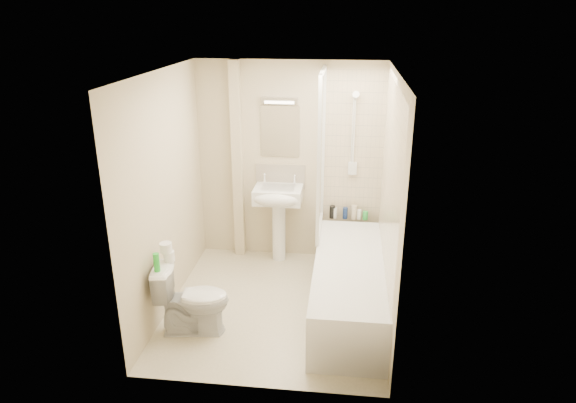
# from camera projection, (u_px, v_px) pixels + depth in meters

# --- Properties ---
(floor) EXTENTS (2.50, 2.50, 0.00)m
(floor) POSITION_uv_depth(u_px,v_px,m) (276.00, 306.00, 5.39)
(floor) COLOR beige
(floor) RESTS_ON ground
(wall_back) EXTENTS (2.20, 0.02, 2.40)m
(wall_back) POSITION_uv_depth(u_px,v_px,m) (289.00, 163.00, 6.13)
(wall_back) COLOR beige
(wall_back) RESTS_ON ground
(wall_left) EXTENTS (0.02, 2.50, 2.40)m
(wall_left) POSITION_uv_depth(u_px,v_px,m) (165.00, 194.00, 5.09)
(wall_left) COLOR beige
(wall_left) RESTS_ON ground
(wall_right) EXTENTS (0.02, 2.50, 2.40)m
(wall_right) POSITION_uv_depth(u_px,v_px,m) (390.00, 203.00, 4.85)
(wall_right) COLOR beige
(wall_right) RESTS_ON ground
(ceiling) EXTENTS (2.20, 2.50, 0.02)m
(ceiling) POSITION_uv_depth(u_px,v_px,m) (274.00, 72.00, 4.55)
(ceiling) COLOR white
(ceiling) RESTS_ON wall_back
(tile_back) EXTENTS (0.70, 0.01, 1.75)m
(tile_back) POSITION_uv_depth(u_px,v_px,m) (353.00, 147.00, 5.96)
(tile_back) COLOR beige
(tile_back) RESTS_ON wall_back
(tile_right) EXTENTS (0.01, 2.10, 1.75)m
(tile_right) POSITION_uv_depth(u_px,v_px,m) (390.00, 180.00, 4.79)
(tile_right) COLOR beige
(tile_right) RESTS_ON wall_right
(pipe_boxing) EXTENTS (0.12, 0.12, 2.40)m
(pipe_boxing) POSITION_uv_depth(u_px,v_px,m) (238.00, 162.00, 6.15)
(pipe_boxing) COLOR beige
(pipe_boxing) RESTS_ON ground
(splashback) EXTENTS (0.60, 0.02, 0.30)m
(splashback) POSITION_uv_depth(u_px,v_px,m) (280.00, 176.00, 6.20)
(splashback) COLOR beige
(splashback) RESTS_ON wall_back
(mirror) EXTENTS (0.46, 0.01, 0.60)m
(mirror) POSITION_uv_depth(u_px,v_px,m) (280.00, 132.00, 6.00)
(mirror) COLOR white
(mirror) RESTS_ON wall_back
(strip_light) EXTENTS (0.42, 0.07, 0.07)m
(strip_light) POSITION_uv_depth(u_px,v_px,m) (280.00, 100.00, 5.85)
(strip_light) COLOR silver
(strip_light) RESTS_ON wall_back
(bathtub) EXTENTS (0.70, 2.10, 0.55)m
(bathtub) POSITION_uv_depth(u_px,v_px,m) (349.00, 285.00, 5.23)
(bathtub) COLOR white
(bathtub) RESTS_ON ground
(shower_screen) EXTENTS (0.04, 0.92, 1.80)m
(shower_screen) POSITION_uv_depth(u_px,v_px,m) (321.00, 153.00, 5.58)
(shower_screen) COLOR white
(shower_screen) RESTS_ON bathtub
(shower_fixture) EXTENTS (0.10, 0.16, 0.99)m
(shower_fixture) POSITION_uv_depth(u_px,v_px,m) (354.00, 137.00, 5.88)
(shower_fixture) COLOR white
(shower_fixture) RESTS_ON wall_back
(pedestal_sink) EXTENTS (0.56, 0.51, 1.09)m
(pedestal_sink) POSITION_uv_depth(u_px,v_px,m) (278.00, 203.00, 6.08)
(pedestal_sink) COLOR white
(pedestal_sink) RESTS_ON ground
(bottle_black_a) EXTENTS (0.07, 0.07, 0.15)m
(bottle_black_a) POSITION_uv_depth(u_px,v_px,m) (332.00, 212.00, 6.19)
(bottle_black_a) COLOR black
(bottle_black_a) RESTS_ON bathtub
(bottle_white_a) EXTENTS (0.06, 0.06, 0.13)m
(bottle_white_a) POSITION_uv_depth(u_px,v_px,m) (335.00, 213.00, 6.20)
(bottle_white_a) COLOR silver
(bottle_white_a) RESTS_ON bathtub
(bottle_blue) EXTENTS (0.06, 0.06, 0.14)m
(bottle_blue) POSITION_uv_depth(u_px,v_px,m) (345.00, 213.00, 6.18)
(bottle_blue) COLOR navy
(bottle_blue) RESTS_ON bathtub
(bottle_cream) EXTENTS (0.07, 0.07, 0.17)m
(bottle_cream) POSITION_uv_depth(u_px,v_px,m) (354.00, 212.00, 6.16)
(bottle_cream) COLOR beige
(bottle_cream) RESTS_ON bathtub
(bottle_white_b) EXTENTS (0.05, 0.05, 0.12)m
(bottle_white_b) POSITION_uv_depth(u_px,v_px,m) (359.00, 214.00, 6.16)
(bottle_white_b) COLOR white
(bottle_white_b) RESTS_ON bathtub
(bottle_green) EXTENTS (0.06, 0.06, 0.10)m
(bottle_green) POSITION_uv_depth(u_px,v_px,m) (365.00, 215.00, 6.16)
(bottle_green) COLOR green
(bottle_green) RESTS_ON bathtub
(toilet) EXTENTS (0.56, 0.78, 0.70)m
(toilet) POSITION_uv_depth(u_px,v_px,m) (193.00, 299.00, 4.86)
(toilet) COLOR white
(toilet) RESTS_ON ground
(toilet_roll_lower) EXTENTS (0.11, 0.11, 0.10)m
(toilet_roll_lower) POSITION_uv_depth(u_px,v_px,m) (169.00, 256.00, 4.83)
(toilet_roll_lower) COLOR white
(toilet_roll_lower) RESTS_ON toilet
(toilet_roll_upper) EXTENTS (0.12, 0.12, 0.09)m
(toilet_roll_upper) POSITION_uv_depth(u_px,v_px,m) (166.00, 247.00, 4.79)
(toilet_roll_upper) COLOR white
(toilet_roll_upper) RESTS_ON toilet_roll_lower
(green_bottle) EXTENTS (0.06, 0.06, 0.18)m
(green_bottle) POSITION_uv_depth(u_px,v_px,m) (157.00, 262.00, 4.62)
(green_bottle) COLOR green
(green_bottle) RESTS_ON toilet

